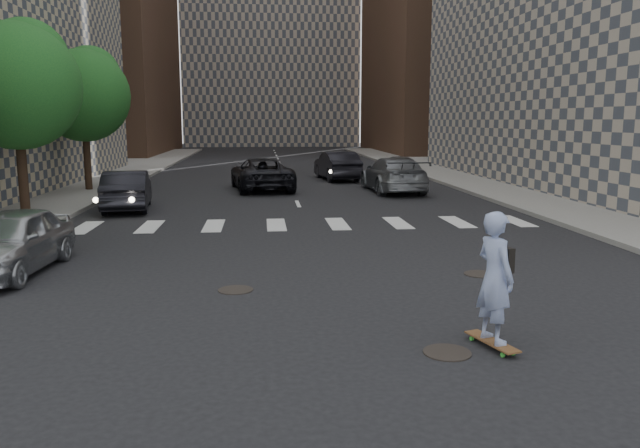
# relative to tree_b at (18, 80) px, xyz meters

# --- Properties ---
(ground) EXTENTS (160.00, 160.00, 0.00)m
(ground) POSITION_rel_tree_b_xyz_m (9.45, -11.14, -4.65)
(ground) COLOR black
(ground) RESTS_ON ground
(sidewalk_right) EXTENTS (13.00, 80.00, 0.15)m
(sidewalk_right) POSITION_rel_tree_b_xyz_m (23.95, 8.86, -4.57)
(sidewalk_right) COLOR gray
(sidewalk_right) RESTS_ON ground
(tree_b) EXTENTS (4.20, 4.20, 6.60)m
(tree_b) POSITION_rel_tree_b_xyz_m (0.00, 0.00, 0.00)
(tree_b) COLOR #382619
(tree_b) RESTS_ON sidewalk_left
(tree_c) EXTENTS (4.20, 4.20, 6.60)m
(tree_c) POSITION_rel_tree_b_xyz_m (0.00, 8.00, 0.00)
(tree_c) COLOR #382619
(tree_c) RESTS_ON sidewalk_left
(manhole_a) EXTENTS (0.70, 0.70, 0.02)m
(manhole_a) POSITION_rel_tree_b_xyz_m (10.65, -13.64, -4.64)
(manhole_a) COLOR black
(manhole_a) RESTS_ON ground
(manhole_b) EXTENTS (0.70, 0.70, 0.02)m
(manhole_b) POSITION_rel_tree_b_xyz_m (7.45, -9.94, -4.64)
(manhole_b) COLOR black
(manhole_b) RESTS_ON ground
(manhole_c) EXTENTS (0.70, 0.70, 0.02)m
(manhole_c) POSITION_rel_tree_b_xyz_m (12.75, -9.14, -4.64)
(manhole_c) COLOR black
(manhole_c) RESTS_ON ground
(skateboarder) EXTENTS (0.65, 1.06, 2.06)m
(skateboarder) POSITION_rel_tree_b_xyz_m (11.38, -13.49, -3.57)
(skateboarder) COLOR brown
(skateboarder) RESTS_ON ground
(silver_sedan) EXTENTS (1.95, 4.29, 1.43)m
(silver_sedan) POSITION_rel_tree_b_xyz_m (2.45, -8.02, -3.93)
(silver_sedan) COLOR #A8AAAF
(silver_sedan) RESTS_ON ground
(traffic_car_a) EXTENTS (2.12, 4.66, 1.48)m
(traffic_car_a) POSITION_rel_tree_b_xyz_m (2.95, 1.86, -3.91)
(traffic_car_a) COLOR black
(traffic_car_a) RESTS_ON ground
(traffic_car_b) EXTENTS (2.47, 5.73, 1.64)m
(traffic_car_b) POSITION_rel_tree_b_xyz_m (14.19, 6.77, -3.83)
(traffic_car_b) COLOR slate
(traffic_car_b) RESTS_ON ground
(traffic_car_c) EXTENTS (3.30, 5.86, 1.54)m
(traffic_car_c) POSITION_rel_tree_b_xyz_m (8.01, 8.11, -3.87)
(traffic_car_c) COLOR black
(traffic_car_c) RESTS_ON ground
(traffic_car_d) EXTENTS (2.03, 4.21, 1.39)m
(traffic_car_d) POSITION_rel_tree_b_xyz_m (15.95, 13.43, -3.95)
(traffic_car_d) COLOR #B5B7BD
(traffic_car_d) RESTS_ON ground
(traffic_car_e) EXTENTS (2.29, 5.05, 1.61)m
(traffic_car_e) POSITION_rel_tree_b_xyz_m (12.26, 12.86, -3.84)
(traffic_car_e) COLOR black
(traffic_car_e) RESTS_ON ground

